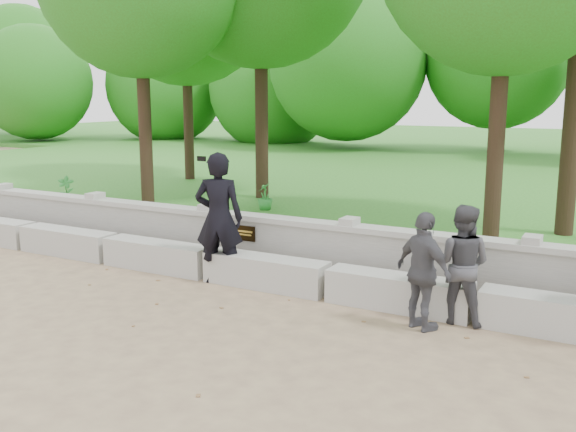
# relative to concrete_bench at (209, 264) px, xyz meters

# --- Properties ---
(ground) EXTENTS (80.00, 80.00, 0.00)m
(ground) POSITION_rel_concrete_bench_xyz_m (-0.00, -1.90, -0.22)
(ground) COLOR tan
(ground) RESTS_ON ground
(lawn) EXTENTS (40.00, 22.00, 0.25)m
(lawn) POSITION_rel_concrete_bench_xyz_m (-0.00, 12.10, -0.10)
(lawn) COLOR #2B6B21
(lawn) RESTS_ON ground
(concrete_bench) EXTENTS (11.90, 0.45, 0.45)m
(concrete_bench) POSITION_rel_concrete_bench_xyz_m (0.00, 0.00, 0.00)
(concrete_bench) COLOR #B9B7AF
(concrete_bench) RESTS_ON ground
(parapet_wall) EXTENTS (12.50, 0.35, 0.90)m
(parapet_wall) POSITION_rel_concrete_bench_xyz_m (0.00, 0.70, 0.24)
(parapet_wall) COLOR #AEACA4
(parapet_wall) RESTS_ON ground
(man_main) EXTENTS (0.83, 0.77, 1.94)m
(man_main) POSITION_rel_concrete_bench_xyz_m (0.27, -0.10, 0.75)
(man_main) COLOR black
(man_main) RESTS_ON ground
(visitor_left) EXTENTS (0.72, 0.56, 1.46)m
(visitor_left) POSITION_rel_concrete_bench_xyz_m (3.82, -0.10, 0.51)
(visitor_left) COLOR #3F3F44
(visitor_left) RESTS_ON ground
(visitor_right) EXTENTS (0.90, 0.70, 1.42)m
(visitor_right) POSITION_rel_concrete_bench_xyz_m (3.49, -0.57, 0.49)
(visitor_right) COLOR #45454A
(visitor_right) RESTS_ON ground
(shrub_a) EXTENTS (0.43, 0.41, 0.68)m
(shrub_a) POSITION_rel_concrete_bench_xyz_m (-5.79, 2.56, 0.37)
(shrub_a) COLOR green
(shrub_a) RESTS_ON lawn
(shrub_b) EXTENTS (0.39, 0.44, 0.66)m
(shrub_b) POSITION_rel_concrete_bench_xyz_m (-1.07, 1.80, 0.36)
(shrub_b) COLOR green
(shrub_b) RESTS_ON lawn
(shrub_c) EXTENTS (0.61, 0.61, 0.51)m
(shrub_c) POSITION_rel_concrete_bench_xyz_m (2.79, 1.40, 0.28)
(shrub_c) COLOR green
(shrub_c) RESTS_ON lawn
(shrub_d) EXTENTS (0.42, 0.43, 0.60)m
(shrub_d) POSITION_rel_concrete_bench_xyz_m (-1.55, 4.29, 0.33)
(shrub_d) COLOR green
(shrub_d) RESTS_ON lawn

